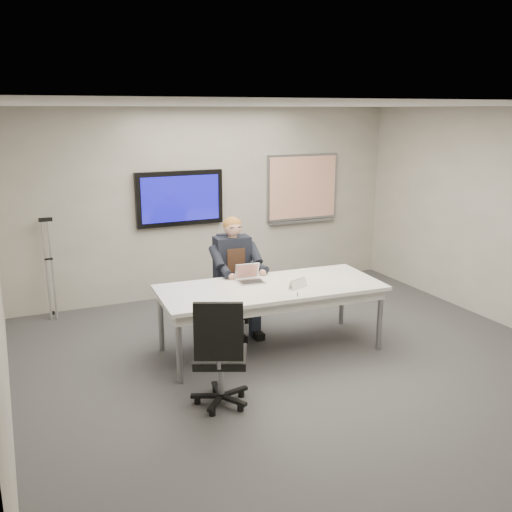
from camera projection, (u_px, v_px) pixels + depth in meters
name	position (u px, v px, depth m)	size (l,w,h in m)	color
floor	(307.00, 367.00, 6.28)	(6.00, 6.00, 0.02)	#353437
ceiling	(313.00, 105.00, 5.59)	(6.00, 6.00, 0.02)	white
wall_back	(211.00, 202.00, 8.58)	(6.00, 0.02, 2.80)	gray
conference_table	(271.00, 293.00, 6.57)	(2.63, 1.22, 0.79)	silver
tv_display	(180.00, 198.00, 8.31)	(1.30, 0.09, 0.80)	black
whiteboard	(302.00, 188.00, 9.14)	(1.25, 0.08, 1.10)	gray
office_chair_far	(231.00, 302.00, 7.50)	(0.52, 0.52, 0.94)	black
office_chair_near	(221.00, 373.00, 5.38)	(0.70, 0.70, 1.11)	black
seated_person	(238.00, 287.00, 7.20)	(0.46, 0.79, 1.45)	#1D2331
crutch	(49.00, 266.00, 7.64)	(0.19, 0.29, 1.44)	#A4A5AB
laptop	(250.00, 277.00, 6.70)	(0.31, 0.30, 0.21)	#B1B1B3
name_tent	(298.00, 283.00, 6.48)	(0.26, 0.07, 0.10)	silver
pen	(298.00, 294.00, 6.23)	(0.01, 0.01, 0.13)	black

